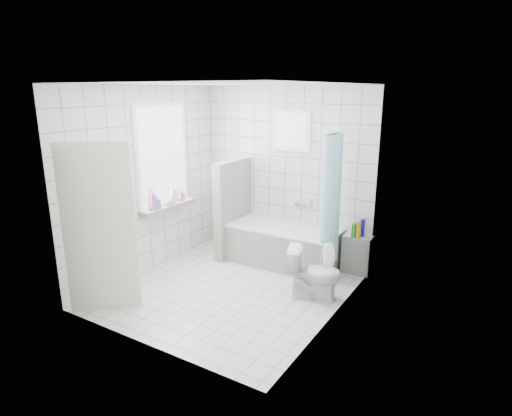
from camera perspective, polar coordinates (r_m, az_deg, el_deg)
The scene contains 19 objects.
ground at distance 5.74m, azimuth -3.37°, elevation -10.71°, with size 3.00×3.00×0.00m, color white.
ceiling at distance 5.15m, azimuth -3.84°, elevation 16.20°, with size 3.00×3.00×0.00m, color white.
wall_back at distance 6.56m, azimuth 3.92°, elevation 4.62°, with size 2.80×0.02×2.60m, color white.
wall_front at distance 4.20m, azimuth -15.33°, elevation -2.15°, with size 2.80×0.02×2.60m, color white.
wall_left at distance 6.19m, azimuth -14.33°, elevation 3.52°, with size 0.02×3.00×2.60m, color white.
wall_right at distance 4.67m, azimuth 10.69°, elevation -0.11°, with size 0.02×3.00×2.60m, color white.
window_left at distance 6.31m, azimuth -12.28°, elevation 6.65°, with size 0.01×0.90×1.40m, color white.
window_back at distance 6.38m, azimuth 4.65°, elevation 10.20°, with size 0.50×0.01×0.50m, color white.
window_sill at distance 6.44m, azimuth -11.62°, elevation 0.10°, with size 0.18×1.02×0.08m, color white.
door at distance 5.17m, azimuth -20.11°, elevation -2.72°, with size 0.04×0.80×2.00m, color silver.
bathtub at distance 6.42m, azimuth 3.75°, elevation -4.98°, with size 1.63×0.77×0.58m.
partition_wall at distance 6.67m, azimuth -3.08°, elevation -0.03°, with size 0.15×0.85×1.50m, color white.
tiled_ledge at distance 6.28m, azimuth 13.34°, elevation -6.02°, with size 0.40×0.24×0.55m, color white.
toilet at distance 5.42m, azimuth 7.78°, elevation -8.61°, with size 0.37×0.65×0.67m, color white.
curtain_rod at distance 5.71m, azimuth 10.75°, elevation 9.87°, with size 0.02×0.02×0.80m, color silver.
shower_curtain at distance 5.75m, azimuth 9.84°, elevation 0.82°, with size 0.14×0.48×1.78m, color #4DB5E3, non-canonical shape.
tub_faucet at distance 6.50m, azimuth 5.99°, elevation 0.39°, with size 0.18×0.06×0.06m, color silver.
sill_bottles at distance 6.35m, azimuth -11.97°, elevation 1.47°, with size 0.15×0.71×0.32m.
ledge_bottles at distance 6.12m, azimuth 13.50°, elevation -2.77°, with size 0.15×0.17×0.25m.
Camera 1 is at (2.95, -4.22, 2.53)m, focal length 30.00 mm.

